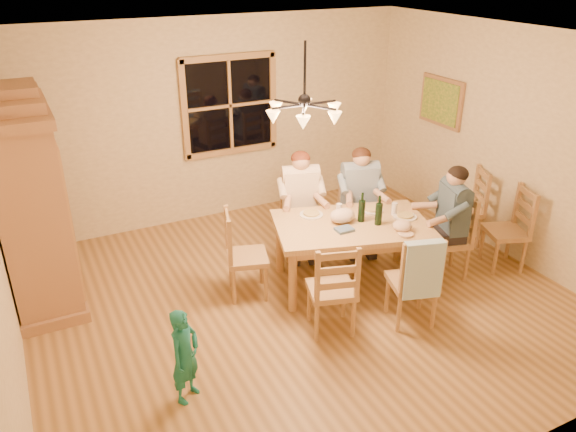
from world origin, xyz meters
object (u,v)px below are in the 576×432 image
adult_woman (300,191)px  adult_slate_man (452,209)px  chair_far_right (358,227)px  chair_spare_front (503,243)px  wine_bottle_b (379,210)px  adult_plaid_man (360,187)px  chandelier (304,110)px  chair_near_right (411,294)px  child (185,356)px  chair_far_left (300,232)px  wine_bottle_a (362,207)px  chair_near_left (331,303)px  armoire (32,208)px  chair_end_right (446,251)px  chair_spare_back (462,221)px  chair_end_left (248,269)px  dining_table (351,232)px

adult_woman → adult_slate_man: bearing=153.4°
chair_far_right → chair_spare_front: size_ratio=1.00×
chair_far_right → adult_woman: 0.91m
wine_bottle_b → chair_far_right: bearing=70.0°
adult_plaid_man → adult_slate_man: bearing=136.6°
chandelier → chair_near_right: 2.11m
chair_far_right → child: size_ratio=1.15×
chair_far_left → wine_bottle_a: (0.29, -0.86, 0.62)m
chair_near_left → chair_near_right: bearing=-0.0°
armoire → child: bearing=-67.8°
chair_end_right → chair_spare_back: (0.73, 0.55, 0.00)m
chandelier → adult_plaid_man: 1.83m
chair_end_right → armoire: bearing=85.7°
chair_far_left → adult_plaid_man: size_ratio=1.13×
adult_slate_man → chair_spare_front: bearing=-84.9°
chair_near_left → chair_end_right: (1.71, 0.30, 0.00)m
adult_slate_man → chair_spare_back: adult_slate_man is taller
chair_far_right → chair_end_left: (-1.62, -0.33, 0.00)m
chandelier → chair_near_left: size_ratio=0.78×
armoire → chair_near_left: (2.43, -1.88, -0.75)m
chair_far_left → chair_near_right: same height
chair_near_right → chair_far_right: bearing=93.4°
wine_bottle_a → chair_far_left: bearing=108.6°
dining_table → chair_end_right: 1.19m
wine_bottle_a → chair_end_left: bearing=165.0°
chair_far_left → adult_plaid_man: (0.70, -0.21, 0.54)m
chair_far_right → chandelier: bearing=47.8°
chair_near_left → adult_slate_man: size_ratio=1.13×
chandelier → chair_far_left: size_ratio=0.78×
armoire → chair_near_right: 3.92m
chair_near_left → chair_end_right: same height
chair_far_left → chair_spare_front: 2.40m
chair_near_left → wine_bottle_b: wine_bottle_b is taller
chair_far_left → chair_spare_front: size_ratio=1.00×
adult_slate_man → chair_spare_front: 0.92m
dining_table → chair_far_left: chair_far_left is taller
wine_bottle_b → chair_near_left: bearing=-150.6°
chair_end_left → chair_spare_back: size_ratio=1.00×
chair_spare_back → chair_end_left: bearing=112.3°
chair_far_left → chair_far_right: (0.70, -0.21, 0.00)m
adult_plaid_man → chair_spare_front: (1.30, -1.13, -0.54)m
chair_far_right → chair_spare_back: same height
chair_far_left → chair_near_left: bearing=90.0°
dining_table → chair_near_left: chair_near_left is taller
chandelier → adult_plaid_man: size_ratio=0.88×
armoire → adult_slate_man: armoire is taller
child → chair_spare_back: size_ratio=0.87×
dining_table → chair_near_right: 0.95m
chair_spare_front → wine_bottle_a: bearing=94.3°
chair_near_right → wine_bottle_b: wine_bottle_b is taller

